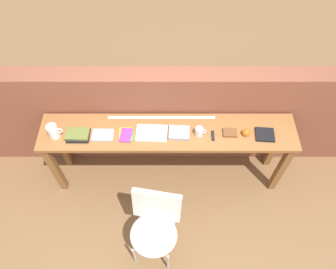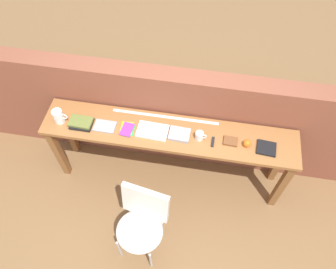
{
  "view_description": "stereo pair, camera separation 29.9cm",
  "coord_description": "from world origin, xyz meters",
  "views": [
    {
      "loc": [
        -0.0,
        -1.52,
        3.46
      ],
      "look_at": [
        0.0,
        0.25,
        0.9
      ],
      "focal_mm": 35.0,
      "sensor_mm": 36.0,
      "label": 1
    },
    {
      "loc": [
        0.29,
        -1.5,
        3.46
      ],
      "look_at": [
        0.0,
        0.25,
        0.9
      ],
      "focal_mm": 35.0,
      "sensor_mm": 36.0,
      "label": 2
    }
  ],
  "objects": [
    {
      "name": "ground_plane",
      "position": [
        0.0,
        0.0,
        0.0
      ],
      "size": [
        40.0,
        40.0,
        0.0
      ],
      "primitive_type": "plane",
      "color": "brown"
    },
    {
      "name": "mug",
      "position": [
        0.3,
        0.27,
        0.92
      ],
      "size": [
        0.11,
        0.08,
        0.09
      ],
      "color": "white",
      "rests_on": "sideboard"
    },
    {
      "name": "book_stack_leftmost",
      "position": [
        -0.86,
        0.25,
        0.9
      ],
      "size": [
        0.23,
        0.16,
        0.05
      ],
      "color": "black",
      "rests_on": "sideboard"
    },
    {
      "name": "pitcher_white",
      "position": [
        -1.08,
        0.25,
        0.96
      ],
      "size": [
        0.14,
        0.1,
        0.18
      ],
      "color": "white",
      "rests_on": "sideboard"
    },
    {
      "name": "chair_white_moulded",
      "position": [
        -0.12,
        -0.5,
        0.53
      ],
      "size": [
        0.51,
        0.52,
        0.89
      ],
      "color": "silver",
      "rests_on": "ground"
    },
    {
      "name": "book_grey_hardcover",
      "position": [
        0.11,
        0.27,
        0.9
      ],
      "size": [
        0.21,
        0.17,
        0.03
      ],
      "primitive_type": "cube",
      "rotation": [
        0.0,
        0.0,
        -0.05
      ],
      "color": "#9E9EA3",
      "rests_on": "sideboard"
    },
    {
      "name": "pamphlet_pile_colourful",
      "position": [
        -0.4,
        0.26,
        0.89
      ],
      "size": [
        0.14,
        0.18,
        0.01
      ],
      "color": "green",
      "rests_on": "sideboard"
    },
    {
      "name": "book_open_centre",
      "position": [
        -0.16,
        0.27,
        0.89
      ],
      "size": [
        0.31,
        0.2,
        0.02
      ],
      "primitive_type": "cube",
      "rotation": [
        0.0,
        0.0,
        -0.04
      ],
      "color": "white",
      "rests_on": "sideboard"
    },
    {
      "name": "brick_wall_back",
      "position": [
        0.0,
        0.64,
        0.66
      ],
      "size": [
        6.0,
        0.2,
        1.32
      ],
      "primitive_type": "cube",
      "color": "brown",
      "rests_on": "ground"
    },
    {
      "name": "sports_ball_small",
      "position": [
        0.74,
        0.26,
        0.92
      ],
      "size": [
        0.07,
        0.07,
        0.07
      ],
      "primitive_type": "sphere",
      "color": "orange",
      "rests_on": "sideboard"
    },
    {
      "name": "multitool_folded",
      "position": [
        0.43,
        0.24,
        0.89
      ],
      "size": [
        0.03,
        0.11,
        0.02
      ],
      "primitive_type": "cube",
      "rotation": [
        0.0,
        0.0,
        -0.03
      ],
      "color": "black",
      "rests_on": "sideboard"
    },
    {
      "name": "sideboard",
      "position": [
        0.0,
        0.3,
        0.74
      ],
      "size": [
        2.5,
        0.44,
        0.88
      ],
      "color": "#996033",
      "rests_on": "ground"
    },
    {
      "name": "magazine_cycling",
      "position": [
        -0.62,
        0.25,
        0.89
      ],
      "size": [
        0.21,
        0.14,
        0.02
      ],
      "primitive_type": "cube",
      "rotation": [
        0.0,
        0.0,
        -0.02
      ],
      "color": "#9E9EA3",
      "rests_on": "sideboard"
    },
    {
      "name": "book_repair_rightmost",
      "position": [
        0.93,
        0.25,
        0.89
      ],
      "size": [
        0.19,
        0.17,
        0.02
      ],
      "primitive_type": "cube",
      "rotation": [
        0.0,
        0.0,
        -0.08
      ],
      "color": "black",
      "rests_on": "sideboard"
    },
    {
      "name": "leather_journal_brown",
      "position": [
        0.59,
        0.28,
        0.89
      ],
      "size": [
        0.13,
        0.11,
        0.02
      ],
      "primitive_type": "cube",
      "rotation": [
        0.0,
        0.0,
        -0.04
      ],
      "color": "brown",
      "rests_on": "sideboard"
    },
    {
      "name": "ruler_metal_back_edge",
      "position": [
        -0.06,
        0.47,
        0.88
      ],
      "size": [
        1.07,
        0.03,
        0.0
      ],
      "primitive_type": "cube",
      "color": "silver",
      "rests_on": "sideboard"
    }
  ]
}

